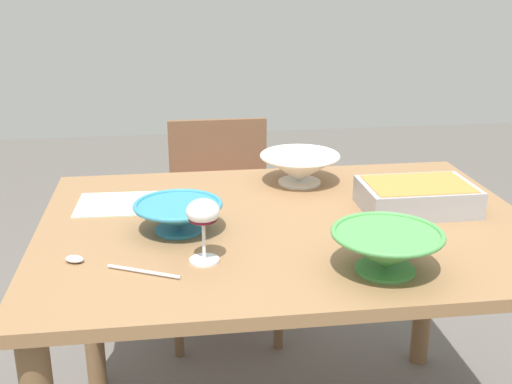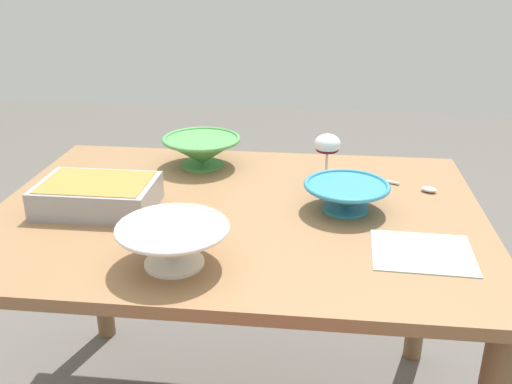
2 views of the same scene
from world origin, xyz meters
name	(u,v)px [view 2 (image 2 of 2)]	position (x,y,z in m)	size (l,w,h in m)	color
dining_table	(238,245)	(0.00, 0.00, 0.64)	(1.29, 0.95, 0.75)	olive
wine_glass	(327,148)	(-0.23, -0.21, 0.86)	(0.08, 0.08, 0.15)	white
casserole_dish	(97,194)	(0.37, 0.04, 0.79)	(0.30, 0.21, 0.08)	#99999E
mixing_bowl	(202,150)	(0.16, -0.31, 0.80)	(0.25, 0.25, 0.10)	#4C994C
small_bowl	(346,195)	(-0.28, -0.02, 0.79)	(0.22, 0.22, 0.08)	teal
serving_bowl	(173,243)	(0.09, 0.31, 0.80)	(0.24, 0.24, 0.09)	white
serving_spoon	(406,185)	(-0.46, -0.21, 0.75)	(0.26, 0.15, 0.01)	silver
napkin	(422,252)	(-0.45, 0.19, 0.75)	(0.23, 0.19, 0.00)	#B2CCB7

